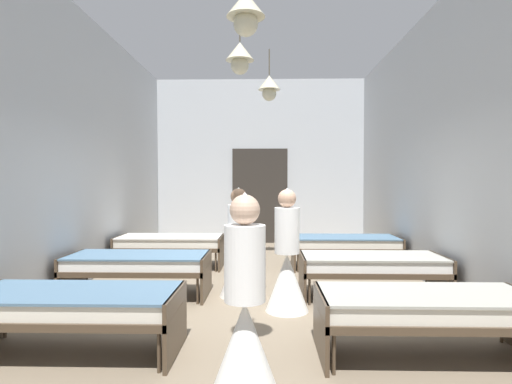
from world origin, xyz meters
TOP-DOWN VIEW (x-y plane):
  - ground_plane at (0.00, 0.00)m, footprint 5.86×10.62m
  - room_shell at (-0.00, 1.15)m, footprint 5.66×10.22m
  - bed_left_row_0 at (-1.58, -1.90)m, footprint 1.90×0.84m
  - bed_right_row_0 at (1.58, -1.90)m, footprint 1.90×0.84m
  - bed_left_row_1 at (-1.58, 0.00)m, footprint 1.90×0.84m
  - bed_right_row_1 at (1.58, 0.00)m, footprint 1.90×0.84m
  - bed_left_row_2 at (-1.58, 1.90)m, footprint 1.90×0.84m
  - bed_right_row_2 at (1.58, 1.90)m, footprint 1.90×0.84m
  - nurse_near_aisle at (0.41, -0.61)m, footprint 0.52×0.52m
  - nurse_mid_aisle at (0.01, -2.62)m, footprint 0.52×0.52m
  - nurse_far_aisle at (-0.21, 0.02)m, footprint 0.52×0.52m

SIDE VIEW (x-z plane):
  - ground_plane at x=0.00m, z-range -0.10..0.00m
  - bed_left_row_0 at x=-1.58m, z-range 0.15..0.73m
  - bed_right_row_0 at x=1.58m, z-range 0.15..0.73m
  - bed_left_row_1 at x=-1.58m, z-range 0.15..0.73m
  - bed_right_row_1 at x=1.58m, z-range 0.15..0.73m
  - bed_left_row_2 at x=-1.58m, z-range 0.15..0.73m
  - bed_right_row_2 at x=1.58m, z-range 0.15..0.73m
  - nurse_near_aisle at x=0.41m, z-range -0.21..1.27m
  - nurse_mid_aisle at x=0.01m, z-range -0.21..1.27m
  - nurse_far_aisle at x=-0.21m, z-range -0.21..1.27m
  - room_shell at x=0.00m, z-range 0.01..4.18m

